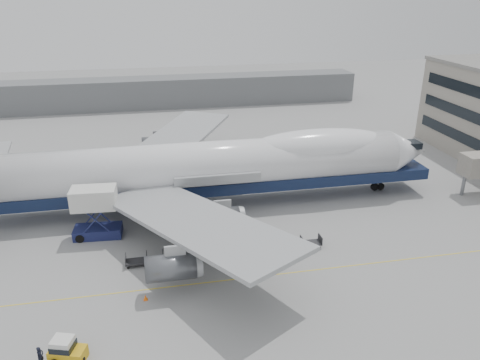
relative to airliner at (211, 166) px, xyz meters
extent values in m
plane|color=gray|center=(-0.64, -12.00, -5.62)|extent=(260.00, 260.00, 0.00)
cube|color=gold|center=(-0.64, -18.00, -5.62)|extent=(60.00, 0.15, 0.01)
cylinder|color=slate|center=(35.36, -4.00, -4.12)|extent=(0.50, 0.50, 3.00)
cube|color=slate|center=(-10.64, 58.00, -2.12)|extent=(110.00, 8.00, 7.00)
cylinder|color=white|center=(-0.64, 0.00, 0.08)|extent=(52.00, 6.40, 6.40)
cube|color=#0F1A38|center=(0.36, 0.00, -2.48)|extent=(60.00, 5.76, 1.50)
cone|color=white|center=(28.36, 0.00, 0.08)|extent=(6.00, 6.40, 6.40)
ellipsoid|color=white|center=(14.96, 0.00, 1.84)|extent=(20.67, 5.78, 4.56)
cube|color=#9EA0A3|center=(-3.64, -14.28, -0.52)|extent=(20.35, 26.74, 2.26)
cube|color=#9EA0A3|center=(-3.64, 14.28, -0.52)|extent=(20.35, 26.74, 2.26)
cylinder|color=#595B60|center=(-6.64, 19.00, -2.72)|extent=(4.80, 2.60, 2.60)
cylinder|color=#595B60|center=(-0.64, 10.00, -2.72)|extent=(4.80, 2.60, 2.60)
cylinder|color=#595B60|center=(-0.64, -10.00, -2.72)|extent=(4.80, 2.60, 2.60)
cylinder|color=#595B60|center=(-6.64, -19.00, -2.72)|extent=(4.80, 2.60, 2.60)
cylinder|color=slate|center=(24.36, 0.00, -4.37)|extent=(0.36, 0.36, 2.50)
cylinder|color=black|center=(24.36, 0.00, -5.07)|extent=(1.10, 0.45, 1.10)
cylinder|color=slate|center=(-3.64, -3.00, -4.37)|extent=(0.36, 0.36, 2.50)
cylinder|color=black|center=(-3.64, -3.00, -5.07)|extent=(1.10, 0.45, 1.10)
cylinder|color=slate|center=(-3.64, 3.00, -4.37)|extent=(0.36, 0.36, 2.50)
cylinder|color=black|center=(-3.64, 3.00, -5.07)|extent=(1.10, 0.45, 1.10)
cube|color=navy|center=(-14.53, -6.05, -5.02)|extent=(5.67, 3.00, 1.21)
cube|color=silver|center=(-14.53, -6.05, -0.62)|extent=(5.25, 3.19, 2.43)
cube|color=navy|center=(-14.53, -7.26, -2.82)|extent=(3.92, 0.38, 4.34)
cube|color=navy|center=(-14.53, -4.83, -2.82)|extent=(3.92, 0.38, 4.34)
cube|color=slate|center=(-14.53, -4.28, -0.62)|extent=(2.73, 1.49, 0.15)
cylinder|color=black|center=(-16.52, -7.15, -5.13)|extent=(0.99, 0.39, 0.99)
cylinder|color=black|center=(-16.52, -4.94, -5.13)|extent=(0.99, 0.39, 0.99)
cylinder|color=black|center=(-12.55, -7.15, -5.13)|extent=(0.99, 0.39, 0.99)
cylinder|color=black|center=(-12.55, -4.94, -5.13)|extent=(0.99, 0.39, 0.99)
cube|color=gold|center=(-15.33, -26.23, -5.08)|extent=(3.11, 2.28, 1.10)
cube|color=silver|center=(-15.62, -26.14, -4.08)|extent=(1.94, 1.81, 1.00)
cube|color=black|center=(-15.62, -26.14, -4.28)|extent=(2.07, 1.94, 0.50)
cylinder|color=black|center=(-16.33, -25.58, -5.28)|extent=(0.70, 0.30, 0.70)
cylinder|color=black|center=(-14.34, -26.88, -5.28)|extent=(0.70, 0.30, 0.70)
cylinder|color=black|center=(-14.34, -25.58, -5.28)|extent=(0.70, 0.30, 0.70)
imported|color=black|center=(-17.33, -26.43, -4.75)|extent=(0.67, 0.76, 1.76)
cone|color=#F7610D|center=(-9.21, -19.62, -5.34)|extent=(0.37, 0.37, 0.58)
cube|color=#F7610D|center=(-9.21, -19.62, -5.61)|extent=(0.39, 0.39, 0.03)
cube|color=#2D2D30|center=(-10.05, -13.35, -5.17)|extent=(2.30, 1.35, 0.18)
cube|color=#2D2D30|center=(-11.15, -13.35, -4.77)|extent=(0.08, 1.35, 0.90)
cube|color=#2D2D30|center=(-8.95, -13.35, -4.77)|extent=(0.08, 1.35, 0.90)
cylinder|color=black|center=(-10.90, -13.90, -5.47)|extent=(0.30, 0.12, 0.30)
cylinder|color=black|center=(-10.90, -12.80, -5.47)|extent=(0.30, 0.12, 0.30)
cylinder|color=black|center=(-9.20, -13.90, -5.47)|extent=(0.30, 0.12, 0.30)
cylinder|color=black|center=(-9.20, -12.80, -5.47)|extent=(0.30, 0.12, 0.30)
cube|color=#2D2D30|center=(-6.14, -13.35, -5.17)|extent=(2.30, 1.35, 0.18)
cube|color=#2D2D30|center=(-7.24, -13.35, -4.77)|extent=(0.08, 1.35, 0.90)
cube|color=#2D2D30|center=(-5.04, -13.35, -4.77)|extent=(0.08, 1.35, 0.90)
cylinder|color=black|center=(-6.99, -13.90, -5.47)|extent=(0.30, 0.12, 0.30)
cylinder|color=black|center=(-6.99, -12.80, -5.47)|extent=(0.30, 0.12, 0.30)
cylinder|color=black|center=(-5.29, -13.90, -5.47)|extent=(0.30, 0.12, 0.30)
cylinder|color=black|center=(-5.29, -12.80, -5.47)|extent=(0.30, 0.12, 0.30)
cube|color=#2D2D30|center=(-2.23, -13.35, -5.17)|extent=(2.30, 1.35, 0.18)
cube|color=#2D2D30|center=(-3.33, -13.35, -4.77)|extent=(0.08, 1.35, 0.90)
cube|color=#2D2D30|center=(-1.13, -13.35, -4.77)|extent=(0.08, 1.35, 0.90)
cylinder|color=black|center=(-3.08, -13.90, -5.47)|extent=(0.30, 0.12, 0.30)
cylinder|color=black|center=(-3.08, -12.80, -5.47)|extent=(0.30, 0.12, 0.30)
cylinder|color=black|center=(-1.38, -13.90, -5.47)|extent=(0.30, 0.12, 0.30)
cylinder|color=black|center=(-1.38, -12.80, -5.47)|extent=(0.30, 0.12, 0.30)
cube|color=#2D2D30|center=(1.67, -13.35, -5.17)|extent=(2.30, 1.35, 0.18)
cube|color=#2D2D30|center=(0.57, -13.35, -4.77)|extent=(0.08, 1.35, 0.90)
cube|color=#2D2D30|center=(2.77, -13.35, -4.77)|extent=(0.08, 1.35, 0.90)
cylinder|color=black|center=(0.82, -13.90, -5.47)|extent=(0.30, 0.12, 0.30)
cylinder|color=black|center=(0.82, -12.80, -5.47)|extent=(0.30, 0.12, 0.30)
cylinder|color=black|center=(2.52, -13.90, -5.47)|extent=(0.30, 0.12, 0.30)
cylinder|color=black|center=(2.52, -12.80, -5.47)|extent=(0.30, 0.12, 0.30)
cube|color=#2D2D30|center=(5.58, -13.35, -5.17)|extent=(2.30, 1.35, 0.18)
cube|color=#2D2D30|center=(4.48, -13.35, -4.77)|extent=(0.08, 1.35, 0.90)
cube|color=#2D2D30|center=(6.68, -13.35, -4.77)|extent=(0.08, 1.35, 0.90)
cylinder|color=black|center=(4.73, -13.90, -5.47)|extent=(0.30, 0.12, 0.30)
cylinder|color=black|center=(4.73, -12.80, -5.47)|extent=(0.30, 0.12, 0.30)
cylinder|color=black|center=(6.43, -13.90, -5.47)|extent=(0.30, 0.12, 0.30)
cylinder|color=black|center=(6.43, -12.80, -5.47)|extent=(0.30, 0.12, 0.30)
cube|color=#2D2D30|center=(9.48, -13.35, -5.17)|extent=(2.30, 1.35, 0.18)
cube|color=#2D2D30|center=(8.38, -13.35, -4.77)|extent=(0.08, 1.35, 0.90)
cube|color=#2D2D30|center=(10.58, -13.35, -4.77)|extent=(0.08, 1.35, 0.90)
cylinder|color=black|center=(8.63, -13.90, -5.47)|extent=(0.30, 0.12, 0.30)
cylinder|color=black|center=(8.63, -12.80, -5.47)|extent=(0.30, 0.12, 0.30)
cylinder|color=black|center=(10.33, -13.90, -5.47)|extent=(0.30, 0.12, 0.30)
cylinder|color=black|center=(10.33, -12.80, -5.47)|extent=(0.30, 0.12, 0.30)
camera|label=1|loc=(-7.61, -57.32, 22.04)|focal=35.00mm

